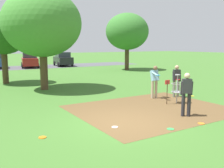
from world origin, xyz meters
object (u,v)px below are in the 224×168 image
Objects in this scene: disc_golf_basket at (176,88)px; frisbee_near_basket at (201,124)px; tree_near_left at (42,24)px; player_waiting_left at (187,92)px; parked_car_center_right at (30,60)px; player_foreground_watching at (155,80)px; frisbee_by_tee at (192,96)px; player_throwing at (177,79)px; tree_mid_right at (3,34)px; parked_car_rightmost at (63,59)px; frisbee_far_left at (170,129)px; tree_mid_center at (127,32)px; frisbee_mid_grass at (42,137)px; frisbee_scattered_a at (115,127)px.

frisbee_near_basket is at bearing -119.61° from disc_golf_basket.
frisbee_near_basket is 0.04× the size of tree_near_left.
parked_car_center_right is at bearing 89.16° from player_waiting_left.
player_foreground_watching is at bearing -54.34° from tree_near_left.
frisbee_by_tee is at bearing 44.55° from frisbee_near_basket.
player_throwing is at bearing -48.86° from tree_near_left.
tree_mid_right is at bearing 117.74° from disc_golf_basket.
player_foreground_watching is 1.00× the size of player_throwing.
frisbee_near_basket is 27.11m from parked_car_rightmost.
frisbee_far_left is 21.02m from tree_mid_center.
tree_mid_center is (11.78, 7.85, 0.16)m from tree_near_left.
player_foreground_watching is 1.00× the size of player_waiting_left.
tree_mid_center is at bearing 62.68° from frisbee_near_basket.
tree_mid_center is 10.30m from parked_car_rightmost.
frisbee_mid_grass is 0.05× the size of parked_car_center_right.
disc_golf_basket is at bearing -87.68° from parked_car_center_right.
tree_mid_center is at bearing 63.12° from disc_golf_basket.
disc_golf_basket is 1.55m from player_throwing.
parked_car_center_right reaches higher than frisbee_far_left.
frisbee_by_tee is at bearing -17.83° from player_foreground_watching.
player_throwing is at bearing 42.73° from frisbee_far_left.
tree_mid_center is (12.03, 16.53, 4.21)m from frisbee_scattered_a.
frisbee_near_basket is (-1.61, -2.83, -0.74)m from disc_golf_basket.
tree_mid_right is (-2.85, 13.78, 3.55)m from frisbee_far_left.
tree_mid_center reaches higher than frisbee_near_basket.
tree_near_left reaches higher than player_throwing.
player_throwing is 3.80m from player_waiting_left.
disc_golf_basket is 0.32× the size of parked_car_rightmost.
tree_near_left is at bearing 97.04° from frisbee_far_left.
player_waiting_left is 0.39× the size of parked_car_rightmost.
frisbee_mid_grass is (-6.82, -1.24, -0.74)m from disc_golf_basket.
tree_near_left is (-6.21, 6.38, 4.04)m from frisbee_by_tee.
frisbee_near_basket is 0.05× the size of parked_car_center_right.
tree_mid_right is (-4.49, 12.93, 2.59)m from player_waiting_left.
player_throwing is at bearing -95.79° from parked_car_rightmost.
parked_car_center_right is (-0.96, 23.68, 0.17)m from disc_golf_basket.
disc_golf_basket is 6.69× the size of frisbee_scattered_a.
frisbee_far_left is (-2.87, -4.13, -0.98)m from player_foreground_watching.
player_waiting_left reaches higher than frisbee_scattered_a.
frisbee_by_tee is at bearing 34.60° from frisbee_far_left.
parked_car_rightmost reaches higher than disc_golf_basket.
parked_car_rightmost is (6.38, 26.50, 0.91)m from frisbee_far_left.
parked_car_center_right reaches higher than player_foreground_watching.
frisbee_near_basket is 1.37m from frisbee_far_left.
tree_near_left is at bearing 125.66° from player_foreground_watching.
tree_mid_right reaches higher than parked_car_center_right.
frisbee_far_left is 0.05× the size of parked_car_rightmost.
frisbee_mid_grass is at bearing 159.11° from frisbee_far_left.
disc_golf_basket is 0.81× the size of player_foreground_watching.
frisbee_by_tee is 0.05× the size of parked_car_rightmost.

